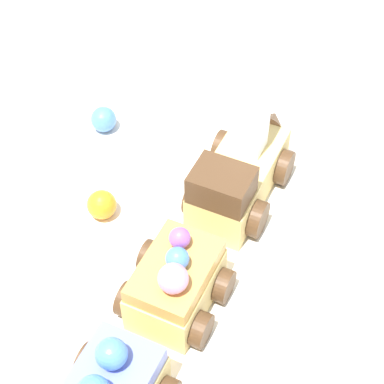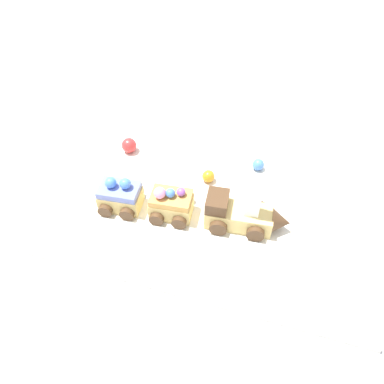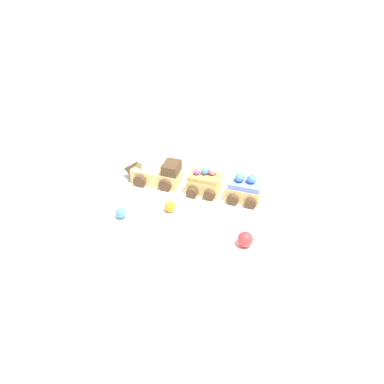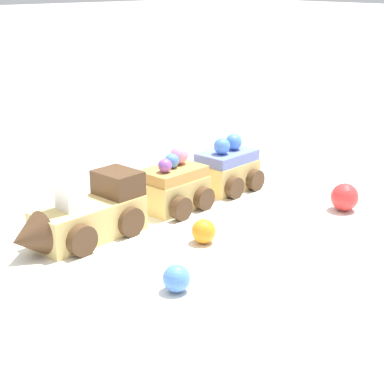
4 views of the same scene
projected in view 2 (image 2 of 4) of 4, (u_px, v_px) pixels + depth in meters
name	position (u px, v px, depth m)	size (l,w,h in m)	color
ground_plane	(196.00, 208.00, 0.67)	(10.00, 10.00, 0.00)	#B2B2B7
display_board	(196.00, 206.00, 0.67)	(0.61, 0.35, 0.01)	white
cake_train_locomotive	(244.00, 214.00, 0.61)	(0.14, 0.07, 0.10)	#E5C675
cake_car_caramel	(171.00, 204.00, 0.63)	(0.07, 0.07, 0.07)	#E5C675
cake_car_blueberry	(120.00, 196.00, 0.64)	(0.07, 0.07, 0.07)	#E5C675
gumball_red	(129.00, 145.00, 0.74)	(0.03, 0.03, 0.03)	red
gumball_orange	(208.00, 176.00, 0.69)	(0.02, 0.02, 0.02)	orange
gumball_blue	(258.00, 165.00, 0.71)	(0.02, 0.02, 0.02)	#4C84E0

